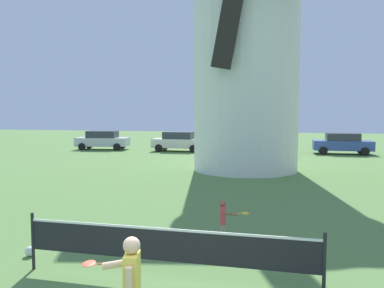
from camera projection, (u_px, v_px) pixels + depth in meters
The scene contains 9 objects.
windmill at pixel (246, 38), 20.17m from camera, with size 9.28×6.17×14.23m.
tennis_net at pixel (165, 245), 6.82m from camera, with size 5.36×0.06×1.10m.
player_near at pixel (130, 286), 4.89m from camera, with size 0.85×0.48×1.45m.
player_far at pixel (224, 219), 8.88m from camera, with size 0.72×0.34×1.05m.
stray_ball at pixel (30, 251), 8.16m from camera, with size 0.21×0.21×0.21m, color silver.
parked_car_silver at pixel (103, 140), 32.61m from camera, with size 4.52×2.38×1.56m.
parked_car_cream at pixel (178, 141), 31.10m from camera, with size 4.13×1.95×1.56m.
parked_car_red at pixel (258, 143), 29.52m from camera, with size 4.39×1.89×1.56m.
parked_car_blue at pixel (342, 143), 28.91m from camera, with size 4.20×1.91×1.56m.
Camera 1 is at (1.62, -3.94, 2.98)m, focal length 36.44 mm.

